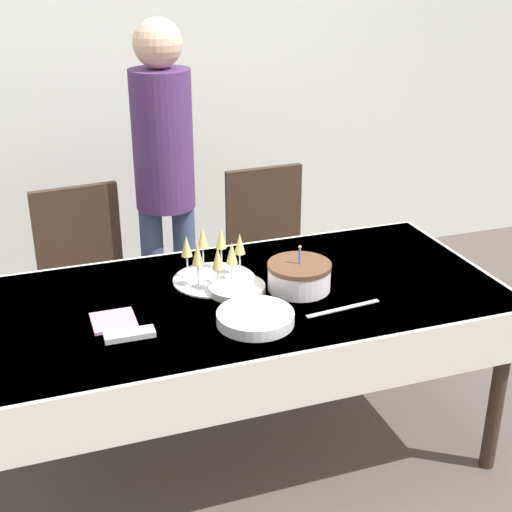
% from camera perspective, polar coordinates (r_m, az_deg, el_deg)
% --- Properties ---
extents(ground_plane, '(12.00, 12.00, 0.00)m').
position_cam_1_polar(ground_plane, '(3.09, -1.69, -15.63)').
color(ground_plane, '#564C47').
extents(wall_back, '(8.00, 0.05, 2.70)m').
position_cam_1_polar(wall_back, '(4.24, -9.82, 15.09)').
color(wall_back, silver).
rests_on(wall_back, ground_plane).
extents(dining_table, '(2.06, 0.94, 0.75)m').
position_cam_1_polar(dining_table, '(2.72, -1.85, -5.04)').
color(dining_table, silver).
rests_on(dining_table, ground_plane).
extents(dining_chair_far_left, '(0.46, 0.46, 0.95)m').
position_cam_1_polar(dining_chair_far_left, '(3.40, -13.37, -2.03)').
color(dining_chair_far_left, '#38281E').
rests_on(dining_chair_far_left, ground_plane).
extents(dining_chair_far_right, '(0.44, 0.44, 0.95)m').
position_cam_1_polar(dining_chair_far_right, '(3.59, 1.26, 0.01)').
color(dining_chair_far_right, '#38281E').
rests_on(dining_chair_far_right, ground_plane).
extents(birthday_cake, '(0.24, 0.24, 0.18)m').
position_cam_1_polar(birthday_cake, '(2.71, 3.47, -1.61)').
color(birthday_cake, white).
rests_on(birthday_cake, dining_table).
extents(champagne_tray, '(0.32, 0.32, 0.18)m').
position_cam_1_polar(champagne_tray, '(2.77, -3.38, -0.26)').
color(champagne_tray, silver).
rests_on(champagne_tray, dining_table).
extents(plate_stack_main, '(0.27, 0.27, 0.04)m').
position_cam_1_polar(plate_stack_main, '(2.48, -0.05, -4.96)').
color(plate_stack_main, white).
rests_on(plate_stack_main, dining_table).
extents(plate_stack_dessert, '(0.22, 0.22, 0.03)m').
position_cam_1_polar(plate_stack_dessert, '(2.70, -1.55, -2.60)').
color(plate_stack_dessert, silver).
rests_on(plate_stack_dessert, dining_table).
extents(cake_knife, '(0.30, 0.05, 0.00)m').
position_cam_1_polar(cake_knife, '(2.60, 7.00, -4.19)').
color(cake_knife, silver).
rests_on(cake_knife, dining_table).
extents(fork_pile, '(0.17, 0.06, 0.02)m').
position_cam_1_polar(fork_pile, '(2.43, -10.08, -6.20)').
color(fork_pile, silver).
rests_on(fork_pile, dining_table).
extents(napkin_pile, '(0.15, 0.15, 0.01)m').
position_cam_1_polar(napkin_pile, '(2.54, -11.32, -5.11)').
color(napkin_pile, pink).
rests_on(napkin_pile, dining_table).
extents(person_standing, '(0.28, 0.28, 1.67)m').
position_cam_1_polar(person_standing, '(3.37, -7.37, 7.19)').
color(person_standing, '#3F4C72').
rests_on(person_standing, ground_plane).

